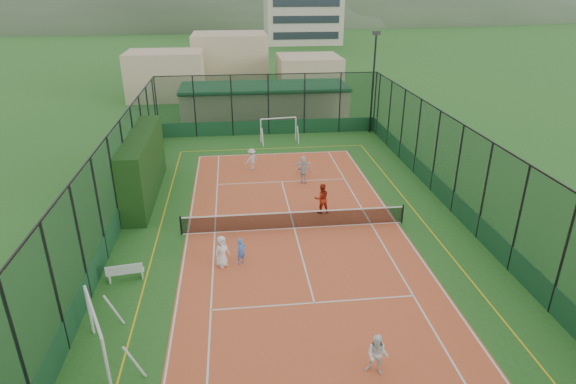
# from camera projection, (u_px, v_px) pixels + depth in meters

# --- Properties ---
(ground) EXTENTS (300.00, 300.00, 0.00)m
(ground) POSITION_uv_depth(u_px,v_px,m) (294.00, 228.00, 25.10)
(ground) COLOR #2C5A1E
(ground) RESTS_ON ground
(court_slab) EXTENTS (11.17, 23.97, 0.01)m
(court_slab) POSITION_uv_depth(u_px,v_px,m) (294.00, 228.00, 25.10)
(court_slab) COLOR #C4402B
(court_slab) RESTS_ON ground
(tennis_net) EXTENTS (11.67, 0.12, 1.06)m
(tennis_net) POSITION_uv_depth(u_px,v_px,m) (294.00, 219.00, 24.89)
(tennis_net) COLOR black
(tennis_net) RESTS_ON ground
(perimeter_fence) EXTENTS (18.12, 34.12, 5.00)m
(perimeter_fence) POSITION_uv_depth(u_px,v_px,m) (295.00, 184.00, 24.10)
(perimeter_fence) COLOR black
(perimeter_fence) RESTS_ON ground
(floodlight_ne) EXTENTS (0.60, 0.26, 8.25)m
(floodlight_ne) POSITION_uv_depth(u_px,v_px,m) (373.00, 84.00, 39.44)
(floodlight_ne) COLOR black
(floodlight_ne) RESTS_ON ground
(clubhouse) EXTENTS (15.20, 7.20, 3.15)m
(clubhouse) POSITION_uv_depth(u_px,v_px,m) (264.00, 102.00, 44.48)
(clubhouse) COLOR tan
(clubhouse) RESTS_ON ground
(distant_hills) EXTENTS (200.00, 60.00, 24.00)m
(distant_hills) POSITION_uv_depth(u_px,v_px,m) (238.00, 20.00, 161.54)
(distant_hills) COLOR #384C33
(distant_hills) RESTS_ON ground
(hedge_left) EXTENTS (1.30, 8.66, 3.79)m
(hedge_left) POSITION_uv_depth(u_px,v_px,m) (143.00, 166.00, 28.25)
(hedge_left) COLOR black
(hedge_left) RESTS_ON ground
(white_bench) EXTENTS (1.58, 0.64, 0.86)m
(white_bench) POSITION_uv_depth(u_px,v_px,m) (125.00, 271.00, 20.62)
(white_bench) COLOR white
(white_bench) RESTS_ON ground
(futsal_goal_near) EXTENTS (3.28, 2.11, 2.05)m
(futsal_goal_near) POSITION_uv_depth(u_px,v_px,m) (97.00, 335.00, 16.02)
(futsal_goal_near) COLOR white
(futsal_goal_near) RESTS_ON ground
(futsal_goal_far) EXTENTS (3.03, 1.19, 1.90)m
(futsal_goal_far) POSITION_uv_depth(u_px,v_px,m) (278.00, 130.00, 38.39)
(futsal_goal_far) COLOR white
(futsal_goal_far) RESTS_ON ground
(child_near_left) EXTENTS (0.87, 0.82, 1.50)m
(child_near_left) POSITION_uv_depth(u_px,v_px,m) (222.00, 251.00, 21.49)
(child_near_left) COLOR white
(child_near_left) RESTS_ON court_slab
(child_near_mid) EXTENTS (0.54, 0.48, 1.24)m
(child_near_mid) POSITION_uv_depth(u_px,v_px,m) (241.00, 251.00, 21.75)
(child_near_mid) COLOR #4A7DD4
(child_near_mid) RESTS_ON court_slab
(child_near_right) EXTENTS (0.91, 0.84, 1.50)m
(child_near_right) POSITION_uv_depth(u_px,v_px,m) (377.00, 355.00, 15.54)
(child_near_right) COLOR white
(child_near_right) RESTS_ON court_slab
(child_far_left) EXTENTS (1.11, 1.01, 1.49)m
(child_far_left) POSITION_uv_depth(u_px,v_px,m) (252.00, 159.00, 32.60)
(child_far_left) COLOR silver
(child_far_left) RESTS_ON court_slab
(child_far_right) EXTENTS (0.93, 0.46, 1.52)m
(child_far_right) POSITION_uv_depth(u_px,v_px,m) (304.00, 172.00, 30.40)
(child_far_right) COLOR silver
(child_far_right) RESTS_ON court_slab
(child_far_back) EXTENTS (1.23, 0.44, 1.30)m
(child_far_back) POSITION_uv_depth(u_px,v_px,m) (303.00, 165.00, 31.80)
(child_far_back) COLOR white
(child_far_back) RESTS_ON court_slab
(coach) EXTENTS (0.90, 0.73, 1.72)m
(coach) POSITION_uv_depth(u_px,v_px,m) (322.00, 198.00, 26.45)
(coach) COLOR #AA2712
(coach) RESTS_ON court_slab
(tennis_balls) EXTENTS (5.92, 1.40, 0.07)m
(tennis_balls) POSITION_uv_depth(u_px,v_px,m) (291.00, 215.00, 26.39)
(tennis_balls) COLOR #CCE033
(tennis_balls) RESTS_ON court_slab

